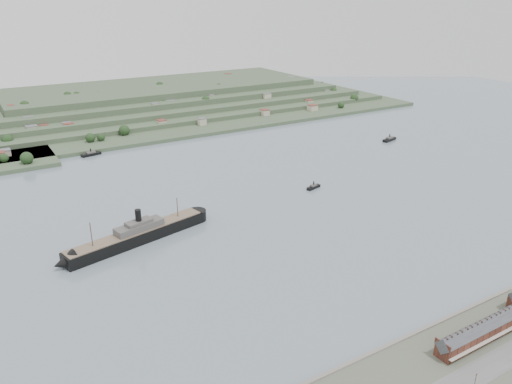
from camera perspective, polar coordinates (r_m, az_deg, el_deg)
ground at (r=374.60m, az=4.14°, el=-2.48°), size 1400.00×1400.00×0.00m
terrace_row at (r=263.04m, az=24.38°, el=-14.25°), size 55.60×9.80×11.07m
far_peninsula at (r=722.41m, az=-12.35°, el=9.89°), size 760.00×309.00×30.00m
steamship at (r=338.09m, az=-13.82°, el=-4.95°), size 111.49×36.85×27.07m
tugboat at (r=423.91m, az=6.59°, el=0.60°), size 14.86×7.40×6.46m
ferry_west at (r=535.98m, az=-18.34°, el=4.16°), size 20.57×8.80×7.47m
ferry_east at (r=581.75m, az=15.01°, el=5.86°), size 21.33×10.74×7.71m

